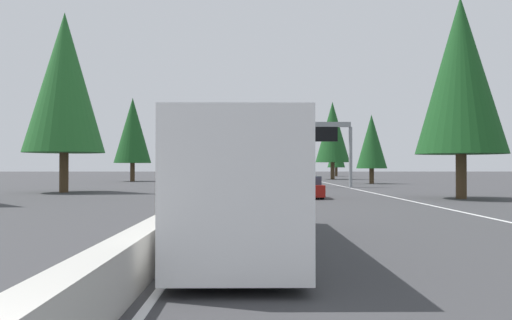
{
  "coord_description": "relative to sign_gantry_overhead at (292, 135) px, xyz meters",
  "views": [
    {
      "loc": [
        -2.15,
        -1.79,
        2.09
      ],
      "look_at": [
        47.7,
        -2.31,
        2.73
      ],
      "focal_mm": 36.41,
      "sensor_mm": 36.0,
      "label": 1
    }
  ],
  "objects": [
    {
      "name": "shoulder_stripe_median",
      "position": [
        19.33,
        5.78,
        -5.29
      ],
      "size": [
        160.0,
        0.16,
        0.01
      ],
      "primitive_type": "cube",
      "color": "silver",
      "rests_on": "ground"
    },
    {
      "name": "median_barrier",
      "position": [
        29.33,
        6.33,
        -4.85
      ],
      "size": [
        180.0,
        0.56,
        0.9
      ],
      "primitive_type": "cube",
      "color": "#ADAAA3",
      "rests_on": "ground"
    },
    {
      "name": "sedan_near_center",
      "position": [
        -18.12,
        0.43,
        -4.61
      ],
      "size": [
        4.4,
        1.8,
        1.47
      ],
      "color": "maroon",
      "rests_on": "ground"
    },
    {
      "name": "sedan_far_left",
      "position": [
        6.74,
        4.02,
        -4.61
      ],
      "size": [
        4.4,
        1.8,
        1.47
      ],
      "color": "silver",
      "rests_on": "ground"
    },
    {
      "name": "shoulder_stripe_right",
      "position": [
        19.33,
        -5.49,
        -5.29
      ],
      "size": [
        160.0,
        0.16,
        0.01
      ],
      "primitive_type": "cube",
      "color": "silver",
      "rests_on": "ground"
    },
    {
      "name": "conifer_left_mid",
      "position": [
        21.13,
        21.06,
        1.95
      ],
      "size": [
        5.25,
        5.25,
        11.93
      ],
      "color": "#4C3823",
      "rests_on": "ground"
    },
    {
      "name": "conifer_right_far",
      "position": [
        32.72,
        -9.33,
        2.51
      ],
      "size": [
        5.65,
        5.65,
        12.84
      ],
      "color": "#4C3823",
      "rests_on": "ground"
    },
    {
      "name": "box_truck_far_center",
      "position": [
        69.47,
        -3.05,
        -3.68
      ],
      "size": [
        8.5,
        2.4,
        2.95
      ],
      "color": "gold",
      "rests_on": "ground"
    },
    {
      "name": "conifer_left_near",
      "position": [
        -10.45,
        19.45,
        3.66
      ],
      "size": [
        6.48,
        6.48,
        14.73
      ],
      "color": "#4C3823",
      "rests_on": "ground"
    },
    {
      "name": "conifer_right_distant",
      "position": [
        60.2,
        -14.49,
        0.01
      ],
      "size": [
        3.84,
        3.84,
        8.73
      ],
      "color": "#4C3823",
      "rests_on": "ground"
    },
    {
      "name": "bus_far_right",
      "position": [
        -38.97,
        4.48,
        -3.58
      ],
      "size": [
        11.5,
        2.55,
        3.1
      ],
      "color": "white",
      "rests_on": "ground"
    },
    {
      "name": "conifer_right_near",
      "position": [
        -19.08,
        -9.53,
        2.78
      ],
      "size": [
        5.85,
        5.85,
        13.29
      ],
      "color": "#4C3823",
      "rests_on": "ground"
    },
    {
      "name": "conifer_right_mid",
      "position": [
        10.93,
        -10.69,
        -0.12
      ],
      "size": [
        3.75,
        3.75,
        8.53
      ],
      "color": "#4C3823",
      "rests_on": "ground"
    },
    {
      "name": "sign_gantry_overhead",
      "position": [
        0.0,
        0.0,
        0.0
      ],
      "size": [
        0.5,
        12.68,
        6.66
      ],
      "color": "gray",
      "rests_on": "ground"
    },
    {
      "name": "ground_plane",
      "position": [
        9.33,
        6.03,
        -5.3
      ],
      "size": [
        320.0,
        320.0,
        0.0
      ],
      "primitive_type": "plane",
      "color": "#38383A"
    }
  ]
}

